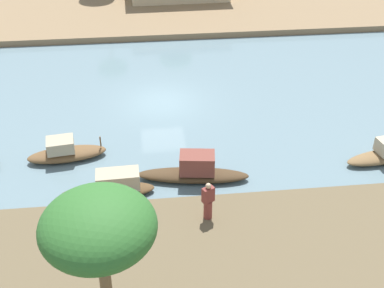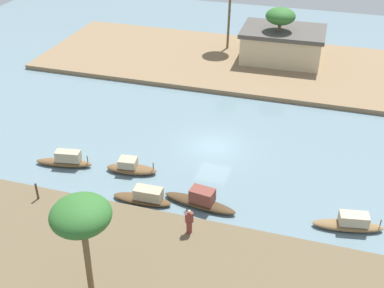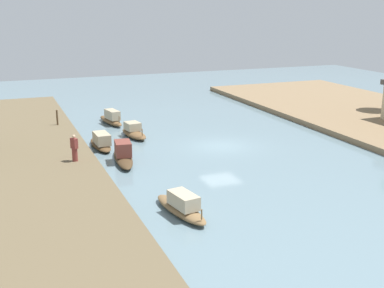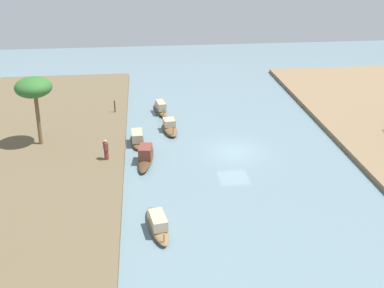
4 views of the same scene
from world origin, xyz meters
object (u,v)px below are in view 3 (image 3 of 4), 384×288
Objects in this scene: sampan_with_tall_canopy at (111,119)px; sampan_near_left_bank at (182,206)px; sampan_midstream at (134,132)px; sampan_upstream_small at (123,155)px; mooring_post at (57,118)px; sampan_foreground at (101,142)px; person_on_near_bank at (74,149)px.

sampan_with_tall_canopy is 0.98× the size of sampan_near_left_bank.
sampan_upstream_small is (5.80, -2.25, 0.07)m from sampan_midstream.
sampan_midstream is 3.14× the size of mooring_post.
mooring_post reaches higher than sampan_near_left_bank.
sampan_near_left_bank is 1.09× the size of sampan_foreground.
sampan_with_tall_canopy is at bearing 178.86° from sampan_upstream_small.
sampan_foreground is 2.41× the size of person_on_near_bank.
sampan_upstream_small is 10.48m from mooring_post.
sampan_foreground is at bearing -161.69° from sampan_upstream_small.
sampan_midstream is 15.11m from sampan_near_left_bank.
sampan_with_tall_canopy is 4.52m from mooring_post.
sampan_upstream_small is 3.04× the size of person_on_near_bank.
sampan_foreground reaches higher than sampan_midstream.
sampan_midstream is (4.84, 0.62, -0.07)m from sampan_with_tall_canopy.
sampan_with_tall_canopy is 19.88m from sampan_near_left_bank.
sampan_near_left_bank is at bearing 10.93° from sampan_upstream_small.
sampan_with_tall_canopy is at bearing 179.90° from sampan_midstream.
mooring_post is (-6.50, -2.14, 0.60)m from sampan_foreground.
sampan_with_tall_canopy is 11.80m from person_on_near_bank.
mooring_post is at bearing -92.49° from sampan_with_tall_canopy.
sampan_upstream_small is at bearing 15.64° from mooring_post.
sampan_upstream_small is 1.26× the size of sampan_foreground.
sampan_with_tall_canopy is at bearing 97.12° from mooring_post.
sampan_near_left_bank is at bearing 3.40° from sampan_foreground.
sampan_near_left_bank is at bearing -12.74° from sampan_with_tall_canopy.
sampan_near_left_bank is 2.62× the size of person_on_near_bank.
sampan_upstream_small reaches higher than sampan_midstream.
sampan_foreground is (-3.58, -0.68, -0.03)m from sampan_upstream_small.
sampan_with_tall_canopy is 3.55× the size of mooring_post.
person_on_near_bank reaches higher than sampan_near_left_bank.
person_on_near_bank reaches higher than sampan_with_tall_canopy.
mooring_post is (-19.30, -3.36, 0.62)m from sampan_near_left_bank.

